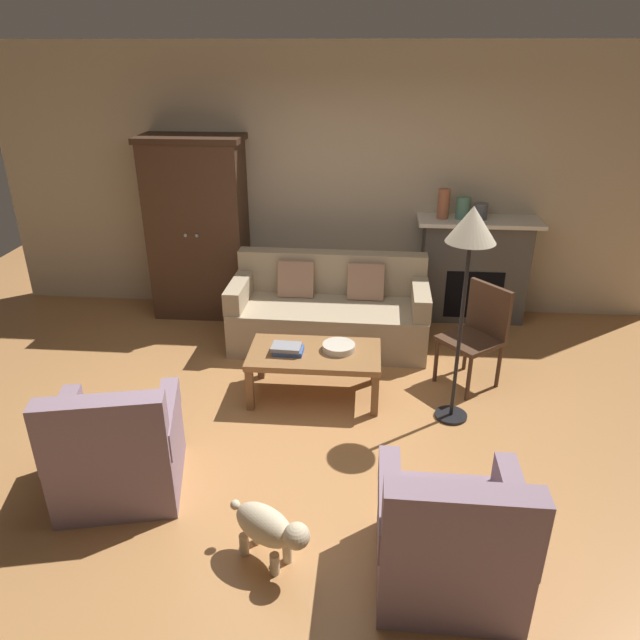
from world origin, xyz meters
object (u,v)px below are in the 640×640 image
object	(u,v)px
fireplace	(473,269)
armoire	(198,228)
coffee_table	(315,357)
mantel_vase_terracotta	(444,204)
armchair_near_left	(118,452)
armchair_near_right	(449,541)
side_chair_wooden	(478,329)
mantel_vase_jade	(463,208)
mantel_vase_slate	(480,211)
dog	(269,528)
couch	(329,313)
book_stack	(288,349)
floor_lamp	(471,238)
fruit_bowl	(339,347)

from	to	relation	value
fireplace	armoire	distance (m)	2.98
coffee_table	mantel_vase_terracotta	world-z (taller)	mantel_vase_terracotta
armoire	armchair_near_left	distance (m)	3.05
armchair_near_right	side_chair_wooden	world-z (taller)	side_chair_wooden
mantel_vase_jade	side_chair_wooden	xyz separation A→B (m)	(0.02, -1.37, -0.72)
mantel_vase_slate	dog	bearing A→B (deg)	-114.93
coffee_table	armchair_near_left	size ratio (longest dim) A/B	1.20
couch	coffee_table	distance (m)	1.03
couch	armchair_near_right	world-z (taller)	armchair_near_right
book_stack	mantel_vase_slate	world-z (taller)	mantel_vase_slate
armoire	dog	world-z (taller)	armoire
armoire	mantel_vase_jade	world-z (taller)	armoire
armoire	armchair_near_left	world-z (taller)	armoire
mantel_vase_slate	side_chair_wooden	bearing A→B (deg)	-96.75
armchair_near_left	book_stack	bearing A→B (deg)	52.96
book_stack	mantel_vase_jade	bearing A→B (deg)	47.91
couch	floor_lamp	distance (m)	2.04
coffee_table	armchair_near_right	size ratio (longest dim) A/B	1.25
mantel_vase_jade	armchair_near_left	distance (m)	4.06
book_stack	dog	distance (m)	1.80
fireplace	dog	distance (m)	3.93
armoire	mantel_vase_jade	xyz separation A→B (m)	(2.77, 0.06, 0.27)
floor_lamp	mantel_vase_slate	bearing A→B (deg)	78.00
couch	book_stack	distance (m)	1.11
armoire	floor_lamp	distance (m)	3.21
couch	armchair_near_left	size ratio (longest dim) A/B	2.11
book_stack	armchair_near_right	world-z (taller)	armchair_near_right
mantel_vase_jade	mantel_vase_slate	distance (m)	0.18
coffee_table	mantel_vase_slate	world-z (taller)	mantel_vase_slate
floor_lamp	side_chair_wooden	bearing A→B (deg)	66.69
fireplace	dog	size ratio (longest dim) A/B	2.51
book_stack	couch	bearing A→B (deg)	75.54
armchair_near_right	dog	distance (m)	1.01
couch	book_stack	xyz separation A→B (m)	(-0.27, -1.06, 0.14)
armchair_near_left	side_chair_wooden	bearing A→B (deg)	32.89
armchair_near_right	dog	world-z (taller)	armchair_near_right
armchair_near_left	side_chair_wooden	world-z (taller)	side_chair_wooden
armoire	fruit_bowl	world-z (taller)	armoire
floor_lamp	dog	distance (m)	2.36
fruit_bowl	side_chair_wooden	distance (m)	1.23
fireplace	mantel_vase_slate	distance (m)	0.63
coffee_table	book_stack	size ratio (longest dim) A/B	4.18
armoire	mantel_vase_slate	world-z (taller)	armoire
couch	dog	distance (m)	2.85
mantel_vase_slate	side_chair_wooden	world-z (taller)	mantel_vase_slate
fruit_bowl	book_stack	world-z (taller)	book_stack
mantel_vase_slate	armchair_near_right	xyz separation A→B (m)	(-0.64, -3.62, -0.89)
mantel_vase_terracotta	armchair_near_left	world-z (taller)	mantel_vase_terracotta
side_chair_wooden	dog	distance (m)	2.64
armoire	couch	bearing A→B (deg)	-23.66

